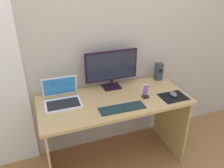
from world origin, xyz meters
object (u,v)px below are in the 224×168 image
object	(u,v)px
monitor	(111,68)
laptop	(62,98)
mouse	(173,94)
phone_in_dock	(145,93)
keyboard_external	(122,108)
speaker_right	(159,71)

from	to	relation	value
monitor	laptop	distance (m)	0.57
mouse	phone_in_dock	bearing A→B (deg)	171.46
keyboard_external	mouse	bearing A→B (deg)	5.35
monitor	phone_in_dock	size ratio (longest dim) A/B	3.88
monitor	laptop	world-z (taller)	monitor
monitor	speaker_right	xyz separation A→B (m)	(0.55, 0.00, -0.12)
keyboard_external	speaker_right	bearing A→B (deg)	36.12
speaker_right	mouse	size ratio (longest dim) A/B	1.93
laptop	keyboard_external	size ratio (longest dim) A/B	0.80
laptop	keyboard_external	xyz separation A→B (m)	(0.47, -0.28, -0.04)
laptop	monitor	bearing A→B (deg)	13.22
monitor	keyboard_external	size ratio (longest dim) A/B	1.33
speaker_right	phone_in_dock	xyz separation A→B (m)	(-0.32, -0.30, -0.05)
laptop	phone_in_dock	world-z (taller)	laptop
monitor	speaker_right	distance (m)	0.56
speaker_right	phone_in_dock	size ratio (longest dim) A/B	1.38
speaker_right	phone_in_dock	bearing A→B (deg)	-136.76
speaker_right	laptop	distance (m)	1.08
speaker_right	keyboard_external	bearing A→B (deg)	-145.70
monitor	keyboard_external	distance (m)	0.46
monitor	mouse	distance (m)	0.65
laptop	mouse	world-z (taller)	laptop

